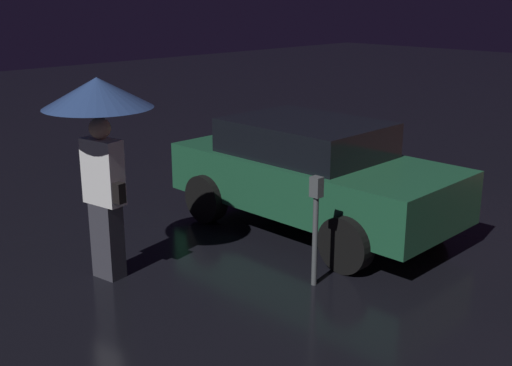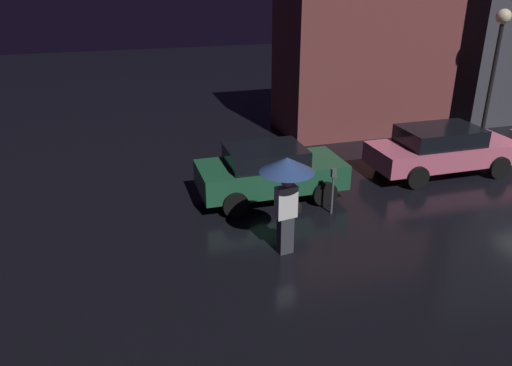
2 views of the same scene
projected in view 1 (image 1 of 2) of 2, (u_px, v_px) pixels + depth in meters
name	position (u px, v px, depth m)	size (l,w,h in m)	color
parked_car_green	(312.00, 172.00, 8.60)	(3.93, 1.95, 1.46)	#1E5638
pedestrian_with_umbrella	(99.00, 120.00, 6.75)	(1.16, 1.16, 2.24)	#383842
parking_meter	(316.00, 219.00, 6.83)	(0.12, 0.10, 1.23)	#4C5154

